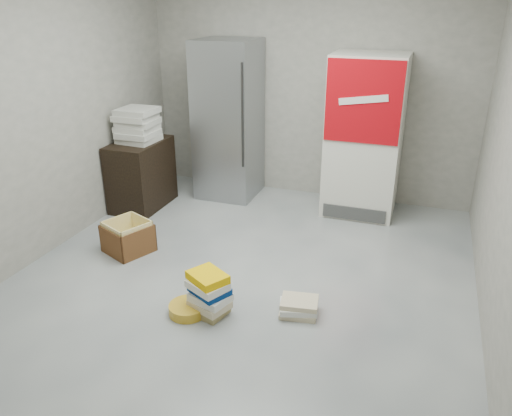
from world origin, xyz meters
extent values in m
plane|color=#B1B2AD|center=(0.00, 0.00, 0.00)|extent=(5.00, 5.00, 0.00)
cube|color=#A8A197|center=(0.00, 2.50, 1.40)|extent=(4.00, 0.04, 2.80)
cube|color=#A8A197|center=(-2.00, 0.00, 1.40)|extent=(0.04, 5.00, 2.80)
cube|color=#A1A5A9|center=(-0.90, 2.13, 0.95)|extent=(0.70, 0.70, 1.90)
cylinder|color=#333333|center=(-0.58, 1.77, 1.10)|extent=(0.02, 0.02, 1.19)
cube|color=silver|center=(0.75, 2.13, 0.90)|extent=(0.80, 0.70, 1.80)
cube|color=#B50710|center=(0.75, 1.77, 1.35)|extent=(0.78, 0.02, 0.85)
cube|color=white|center=(0.75, 1.75, 1.38)|extent=(0.50, 0.01, 0.14)
cube|color=#3F3F3F|center=(0.75, 1.77, 0.10)|extent=(0.70, 0.02, 0.15)
cube|color=black|center=(-1.73, 1.40, 0.40)|extent=(0.50, 0.80, 0.80)
cube|color=beige|center=(-1.72, 1.41, 0.83)|extent=(0.42, 0.42, 0.06)
cube|color=beige|center=(-1.72, 1.39, 0.90)|extent=(0.40, 0.40, 0.06)
cube|color=beige|center=(-1.73, 1.41, 0.96)|extent=(0.40, 0.40, 0.06)
cube|color=beige|center=(-1.72, 1.41, 1.03)|extent=(0.42, 0.42, 0.06)
cube|color=beige|center=(-1.73, 1.39, 1.09)|extent=(0.41, 0.41, 0.06)
cube|color=beige|center=(-1.71, 1.40, 1.16)|extent=(0.40, 0.40, 0.06)
cube|color=#9E8C55|center=(-0.07, -0.37, 0.03)|extent=(0.34, 0.30, 0.06)
cube|color=beige|center=(-0.05, -0.38, 0.09)|extent=(0.36, 0.32, 0.06)
cube|color=white|center=(-0.04, -0.37, 0.15)|extent=(0.35, 0.31, 0.06)
cube|color=navy|center=(-0.05, -0.36, 0.21)|extent=(0.37, 0.35, 0.05)
cube|color=white|center=(-0.06, -0.39, 0.27)|extent=(0.37, 0.34, 0.06)
cube|color=#F6BB03|center=(-0.06, -0.37, 0.33)|extent=(0.37, 0.35, 0.07)
cube|color=beige|center=(0.62, -0.15, 0.02)|extent=(0.32, 0.27, 0.04)
cube|color=white|center=(0.62, -0.15, 0.07)|extent=(0.34, 0.30, 0.05)
cube|color=beige|center=(0.63, -0.14, 0.11)|extent=(0.32, 0.27, 0.04)
cube|color=yellow|center=(-1.25, 0.33, 0.01)|extent=(0.50, 0.50, 0.01)
cube|color=brown|center=(-1.18, 0.50, 0.14)|extent=(0.37, 0.17, 0.28)
cube|color=brown|center=(-1.33, 0.15, 0.14)|extent=(0.37, 0.17, 0.28)
cube|color=brown|center=(-1.43, 0.40, 0.14)|extent=(0.17, 0.37, 0.28)
cube|color=brown|center=(-1.08, 0.25, 0.14)|extent=(0.17, 0.37, 0.28)
cube|color=yellow|center=(-1.18, 0.49, 0.16)|extent=(0.34, 0.16, 0.32)
cube|color=yellow|center=(-1.32, 0.17, 0.16)|extent=(0.34, 0.16, 0.32)
cube|color=yellow|center=(-1.42, 0.40, 0.16)|extent=(0.16, 0.34, 0.32)
cube|color=yellow|center=(-1.09, 0.26, 0.16)|extent=(0.16, 0.34, 0.32)
cylinder|color=gold|center=(-0.22, -0.44, 0.04)|extent=(0.31, 0.31, 0.08)
camera|label=1|loc=(1.42, -3.42, 2.37)|focal=35.00mm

